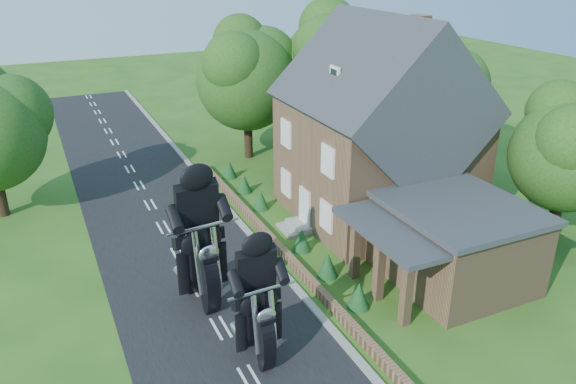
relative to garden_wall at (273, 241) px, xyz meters
name	(u,v)px	position (x,y,z in m)	size (l,w,h in m)	color
ground	(221,328)	(-4.30, -5.00, -0.20)	(120.00, 120.00, 0.00)	#2A5517
road	(221,328)	(-4.30, -5.00, -0.19)	(7.00, 80.00, 0.02)	black
kerb	(309,303)	(-0.65, -5.00, -0.14)	(0.30, 80.00, 0.12)	gray
garden_wall	(273,241)	(0.00, 0.00, 0.00)	(0.30, 22.00, 0.40)	#876344
house	(378,135)	(6.19, 1.00, 4.14)	(9.54, 8.64, 10.24)	#876344
annex	(453,241)	(5.57, -5.80, 1.57)	(7.05, 5.94, 3.44)	#876344
tree_annex_side	(573,144)	(12.83, -4.90, 4.49)	(5.64, 5.20, 7.48)	black
tree_house_right	(444,94)	(12.35, 3.62, 4.99)	(6.51, 6.00, 8.40)	black
tree_behind_house	(342,58)	(9.88, 11.14, 6.03)	(7.81, 7.20, 10.08)	black
tree_behind_left	(252,71)	(3.86, 12.13, 5.53)	(6.94, 6.40, 9.16)	black
shrub_a	(359,295)	(1.00, -6.00, 0.35)	(0.90, 0.90, 1.10)	#133D1A
shrub_b	(328,265)	(1.00, -3.50, 0.35)	(0.90, 0.90, 1.10)	#133D1A
shrub_c	(302,240)	(1.00, -1.00, 0.35)	(0.90, 0.90, 1.10)	#133D1A
shrub_d	(261,199)	(1.00, 4.00, 0.35)	(0.90, 0.90, 1.10)	#133D1A
shrub_e	(244,183)	(1.00, 6.50, 0.35)	(0.90, 0.90, 1.10)	#133D1A
shrub_f	(229,169)	(1.00, 9.00, 0.35)	(0.90, 0.90, 1.10)	#133D1A
motorcycle_lead	(258,340)	(-3.66, -7.09, 0.53)	(0.40, 1.57, 1.47)	black
motorcycle_follow	(202,283)	(-4.39, -3.13, 0.69)	(0.48, 1.90, 1.77)	black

